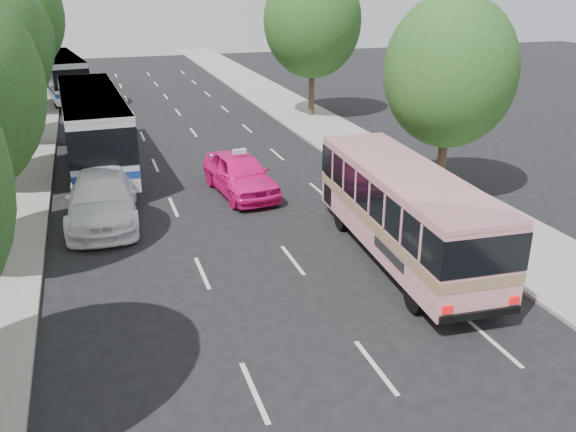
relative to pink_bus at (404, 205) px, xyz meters
name	(u,v)px	position (x,y,z in m)	size (l,w,h in m)	color
ground	(305,330)	(-4.30, -3.04, -1.84)	(120.00, 120.00, 0.00)	black
sidewalk_left	(13,154)	(-12.80, 16.96, -1.76)	(4.00, 90.00, 0.15)	#9E998E
sidewalk_right	(327,130)	(4.20, 16.96, -1.78)	(4.00, 90.00, 0.12)	#9E998E
tree_left_e	(11,11)	(-12.72, 26.90, 4.59)	(6.30, 6.30, 9.82)	#38281E
tree_left_f	(19,12)	(-12.92, 34.90, 4.16)	(5.88, 5.88, 9.16)	#38281E
tree_right_near	(453,67)	(4.48, 4.90, 3.37)	(5.10, 5.10, 7.95)	#38281E
tree_right_far	(314,17)	(4.78, 20.90, 4.29)	(6.00, 6.00, 9.35)	#38281E
pink_bus	(404,205)	(0.00, 0.00, 0.00)	(2.94, 9.39, 2.95)	pink
pink_taxi	(240,174)	(-3.30, 7.72, -0.98)	(2.02, 5.01, 1.71)	#FB1588
white_pickup	(103,197)	(-8.80, 6.41, -0.96)	(2.45, 6.03, 1.75)	white
tour_coach_front	(93,123)	(-8.80, 13.39, 0.29)	(3.04, 11.92, 3.54)	silver
tour_coach_rear	(62,73)	(-10.46, 32.15, 0.07)	(3.74, 10.82, 3.17)	silver
taxi_roof_sign	(239,151)	(-3.30, 7.72, -0.04)	(0.55, 0.18, 0.18)	silver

